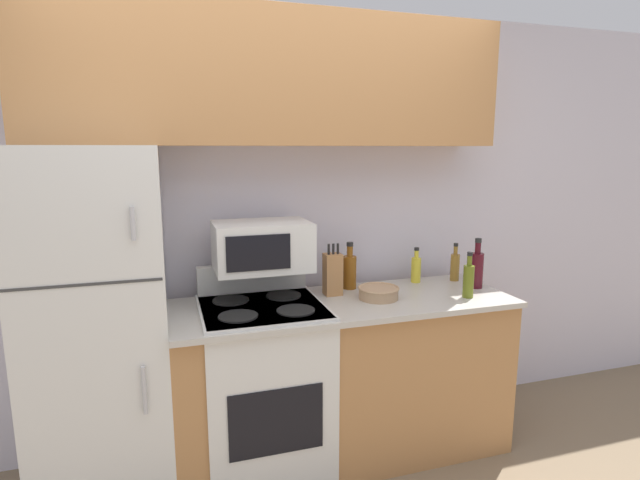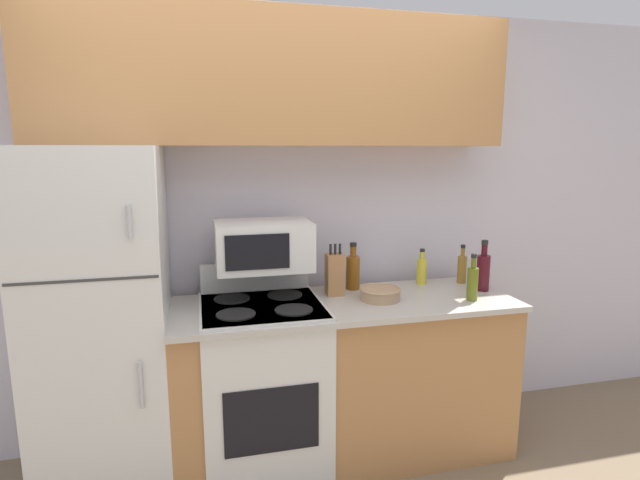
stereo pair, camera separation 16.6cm
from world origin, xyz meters
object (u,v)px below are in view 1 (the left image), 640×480
object	(u,v)px
knife_block	(333,274)
bowl	(379,292)
microwave	(262,246)
bottle_wine_red	(477,268)
bottle_cooking_spray	(416,269)
bottle_olive_oil	(468,280)
refrigerator	(100,329)
bottle_vinegar	(455,266)
stove	(264,386)
bottle_whiskey	(350,270)

from	to	relation	value
knife_block	bowl	world-z (taller)	knife_block
microwave	bottle_wine_red	xyz separation A→B (m)	(1.27, -0.12, -0.19)
bowl	knife_block	bearing A→B (deg)	145.27
knife_block	bottle_cooking_spray	bearing A→B (deg)	9.50
bottle_cooking_spray	bowl	bearing A→B (deg)	-145.65
bottle_olive_oil	bottle_cooking_spray	bearing A→B (deg)	108.24
refrigerator	bottle_vinegar	world-z (taller)	refrigerator
refrigerator	bottle_cooking_spray	size ratio (longest dim) A/B	8.02
stove	knife_block	xyz separation A→B (m)	(0.43, 0.13, 0.56)
stove	microwave	xyz separation A→B (m)	(0.03, 0.12, 0.75)
knife_block	bottle_vinegar	xyz separation A→B (m)	(0.84, 0.06, -0.03)
microwave	bottle_cooking_spray	bearing A→B (deg)	5.94
bottle_cooking_spray	bottle_wine_red	size ratio (longest dim) A/B	0.73
bowl	bottle_vinegar	world-z (taller)	bottle_vinegar
knife_block	bowl	size ratio (longest dim) A/B	1.29
microwave	bottle_wine_red	world-z (taller)	microwave
microwave	bowl	xyz separation A→B (m)	(0.62, -0.15, -0.27)
bottle_cooking_spray	bottle_whiskey	xyz separation A→B (m)	(-0.45, -0.01, 0.02)
bottle_whiskey	bowl	bearing A→B (deg)	-71.39
refrigerator	bowl	distance (m)	1.45
bottle_vinegar	microwave	bearing A→B (deg)	-177.01
stove	bottle_cooking_spray	world-z (taller)	bottle_cooking_spray
refrigerator	bottle_vinegar	size ratio (longest dim) A/B	7.35
refrigerator	bottle_cooking_spray	world-z (taller)	refrigerator
bottle_vinegar	bottle_whiskey	bearing A→B (deg)	177.55
bottle_whiskey	bottle_olive_oil	xyz separation A→B (m)	(0.57, -0.37, -0.01)
knife_block	bottle_whiskey	world-z (taller)	knife_block
bowl	bottle_whiskey	size ratio (longest dim) A/B	0.82
refrigerator	bottle_olive_oil	size ratio (longest dim) A/B	6.78
bottle_vinegar	knife_block	bearing A→B (deg)	-175.92
microwave	knife_block	bearing A→B (deg)	0.73
bottle_whiskey	bottle_vinegar	bearing A→B (deg)	-2.45
microwave	bottle_whiskey	xyz separation A→B (m)	(0.54, 0.09, -0.20)
refrigerator	bowl	world-z (taller)	refrigerator
bottle_cooking_spray	bottle_wine_red	xyz separation A→B (m)	(0.29, -0.22, 0.03)
refrigerator	bowl	xyz separation A→B (m)	(1.44, -0.07, 0.08)
knife_block	bottle_cooking_spray	xyz separation A→B (m)	(0.58, 0.10, -0.04)
knife_block	bowl	xyz separation A→B (m)	(0.22, -0.15, -0.09)
bottle_cooking_spray	bottle_vinegar	size ratio (longest dim) A/B	0.92
knife_block	bottle_whiskey	size ratio (longest dim) A/B	1.06
bowl	bottle_vinegar	distance (m)	0.65
bottle_olive_oil	bottle_vinegar	world-z (taller)	bottle_olive_oil
knife_block	bottle_whiskey	xyz separation A→B (m)	(0.14, 0.09, -0.01)
refrigerator	bowl	bearing A→B (deg)	-2.90
bottle_whiskey	bottle_vinegar	size ratio (longest dim) A/B	1.17
bottle_wine_red	bottle_whiskey	bearing A→B (deg)	163.85
stove	bottle_olive_oil	bearing A→B (deg)	-7.62
microwave	bottle_vinegar	size ratio (longest dim) A/B	2.12
microwave	bottle_vinegar	xyz separation A→B (m)	(1.24, 0.06, -0.21)
bowl	bottle_olive_oil	size ratio (longest dim) A/B	0.89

